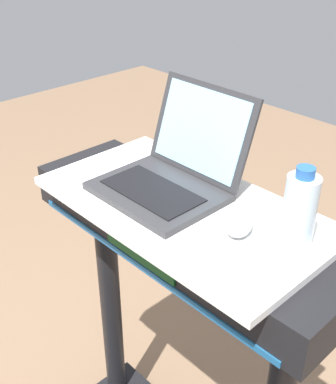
{
  "coord_description": "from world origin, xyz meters",
  "views": [
    {
      "loc": [
        0.72,
        -0.04,
        1.76
      ],
      "look_at": [
        0.0,
        0.65,
        1.18
      ],
      "focal_mm": 46.34,
      "sensor_mm": 36.0,
      "label": 1
    }
  ],
  "objects": [
    {
      "name": "desk_board",
      "position": [
        0.0,
        0.7,
        1.12
      ],
      "size": [
        0.73,
        0.39,
        0.02
      ],
      "primitive_type": "cube",
      "color": "white",
      "rests_on": "treadmill_base"
    },
    {
      "name": "laptop",
      "position": [
        -0.07,
        0.73,
        1.18
      ],
      "size": [
        0.31,
        0.31,
        0.24
      ],
      "rotation": [
        0.0,
        0.0,
        0.07
      ],
      "color": "#2D2D30",
      "rests_on": "desk_board"
    },
    {
      "name": "computer_mouse",
      "position": [
        0.17,
        0.71,
        1.15
      ],
      "size": [
        0.1,
        0.12,
        0.03
      ],
      "primitive_type": "ellipsoid",
      "rotation": [
        0.0,
        0.0,
        0.53
      ],
      "color": "#B2B2B7",
      "rests_on": "desk_board"
    },
    {
      "name": "water_bottle",
      "position": [
        0.29,
        0.75,
        1.21
      ],
      "size": [
        0.07,
        0.07,
        0.19
      ],
      "color": "silver",
      "rests_on": "desk_board"
    }
  ]
}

